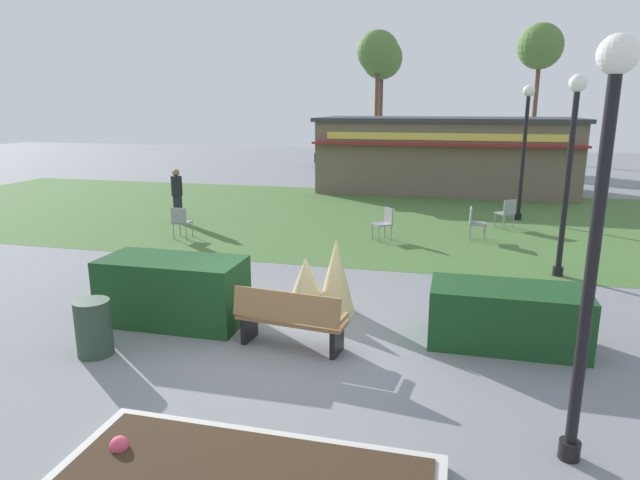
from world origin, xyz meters
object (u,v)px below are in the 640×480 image
object	(u,v)px
park_bench	(290,319)
cafe_chair_west	(385,221)
lamppost_far	(525,137)
trash_bin	(94,328)
food_kiosk	(445,154)
tree_left_bg	(540,48)
tree_right_bg	(382,59)
tree_center_bg	(378,53)
cafe_chair_center	(507,211)
lamppost_mid	(571,153)
cafe_chair_east	(181,220)
cafe_chair_north	(475,221)
parked_car_west_slot	(351,156)
lamppost_near	(599,210)
person_strolling	(177,195)

from	to	relation	value
park_bench	cafe_chair_west	distance (m)	7.35
lamppost_far	trash_bin	distance (m)	14.10
food_kiosk	tree_left_bg	distance (m)	15.85
lamppost_far	tree_right_bg	distance (m)	22.26
tree_center_bg	cafe_chair_west	bearing A→B (deg)	-81.07
cafe_chair_center	park_bench	bearing A→B (deg)	-111.79
lamppost_mid	cafe_chair_east	distance (m)	9.88
cafe_chair_west	tree_right_bg	world-z (taller)	tree_right_bg
cafe_chair_east	tree_center_bg	world-z (taller)	tree_center_bg
cafe_chair_north	parked_car_west_slot	bearing A→B (deg)	111.22
tree_center_bg	lamppost_near	bearing A→B (deg)	-78.20
lamppost_mid	cafe_chair_center	bearing A→B (deg)	98.89
tree_right_bg	lamppost_far	bearing A→B (deg)	-70.29
food_kiosk	trash_bin	bearing A→B (deg)	-104.13
cafe_chair_west	person_strolling	bearing A→B (deg)	173.44
lamppost_far	tree_left_bg	bearing A→B (deg)	82.49
cafe_chair_west	food_kiosk	bearing A→B (deg)	82.47
lamppost_mid	tree_center_bg	xyz separation A→B (m)	(-7.79, 25.92, 4.34)
food_kiosk	cafe_chair_center	bearing A→B (deg)	-74.52
person_strolling	tree_center_bg	bearing A→B (deg)	-58.79
parked_car_west_slot	tree_left_bg	xyz separation A→B (m)	(10.89, 5.55, 6.47)
parked_car_west_slot	tree_center_bg	world-z (taller)	tree_center_bg
lamppost_near	cafe_chair_north	size ratio (longest dim) A/B	4.75
tree_left_bg	trash_bin	bearing A→B (deg)	-106.94
cafe_chair_east	food_kiosk	bearing A→B (deg)	58.42
trash_bin	tree_right_bg	bearing A→B (deg)	90.52
lamppost_near	tree_right_bg	bearing A→B (deg)	101.25
tree_right_bg	person_strolling	bearing A→B (deg)	-97.53
park_bench	lamppost_mid	distance (m)	7.09
person_strolling	tree_left_bg	world-z (taller)	tree_left_bg
lamppost_mid	food_kiosk	bearing A→B (deg)	102.98
food_kiosk	tree_left_bg	bearing A→B (deg)	69.56
lamppost_mid	parked_car_west_slot	bearing A→B (deg)	112.52
lamppost_mid	parked_car_west_slot	size ratio (longest dim) A/B	1.00
parked_car_west_slot	tree_center_bg	xyz separation A→B (m)	(0.71, 5.40, 6.36)
lamppost_far	tree_left_bg	distance (m)	20.59
person_strolling	parked_car_west_slot	distance (m)	17.52
lamppost_mid	cafe_chair_center	size ratio (longest dim) A/B	4.75
cafe_chair_east	cafe_chair_north	world-z (taller)	same
cafe_chair_center	cafe_chair_east	bearing A→B (deg)	-158.13
lamppost_far	food_kiosk	bearing A→B (deg)	113.03
tree_center_bg	parked_car_west_slot	bearing A→B (deg)	-97.50
cafe_chair_center	person_strolling	bearing A→B (deg)	-171.28
food_kiosk	tree_center_bg	size ratio (longest dim) A/B	1.26
person_strolling	tree_left_bg	xyz separation A→B (m)	(13.13, 22.92, 6.25)
park_bench	lamppost_far	world-z (taller)	lamppost_far
parked_car_west_slot	tree_center_bg	bearing A→B (deg)	82.50
park_bench	tree_center_bg	bearing A→B (deg)	95.94
cafe_chair_east	tree_center_bg	distance (m)	25.69
cafe_chair_east	person_strolling	size ratio (longest dim) A/B	0.53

